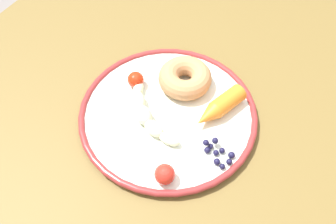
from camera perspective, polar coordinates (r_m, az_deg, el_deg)
The scene contains 8 objects.
dining_table at distance 0.71m, azimuth -1.15°, elevation -5.04°, with size 1.09×0.99×0.77m.
plate at distance 0.64m, azimuth -0.00°, elevation -0.15°, with size 0.33×0.33×0.02m.
banana at distance 0.62m, azimuth -3.58°, elevation -0.37°, with size 0.11×0.14×0.03m.
carrot_orange at distance 0.63m, azimuth 8.64°, elevation 0.80°, with size 0.12×0.07×0.03m.
donut at distance 0.66m, azimuth 2.88°, elevation 5.78°, with size 0.10×0.10×0.04m, color tan.
blueberry_pile at distance 0.58m, azimuth 8.39°, elevation -6.77°, with size 0.05×0.06×0.02m.
tomato_near at distance 0.55m, azimuth -0.56°, elevation -10.45°, with size 0.03×0.03×0.03m, color red.
tomato_mid at distance 0.66m, azimuth -5.47°, elevation 5.44°, with size 0.03×0.03×0.03m, color red.
Camera 1 is at (0.31, 0.19, 1.30)m, focal length 36.17 mm.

